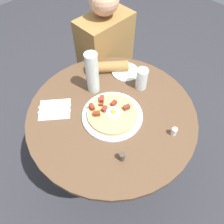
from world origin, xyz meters
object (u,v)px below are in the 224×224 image
person_seated (106,67)px  pizza_plate (112,115)px  breakfast_pizza (112,113)px  pepper_shaker (122,157)px  bread_plate (125,72)px  fork (55,106)px  dining_table (112,129)px  knife (54,111)px  salt_shaker (174,132)px  water_bottle (92,73)px  water_glass (142,79)px

person_seated → pizza_plate: size_ratio=3.44×
breakfast_pizza → pepper_shaker: 0.26m
bread_plate → fork: size_ratio=0.96×
dining_table → knife: 0.36m
pizza_plate → salt_shaker: 0.33m
dining_table → pizza_plate: size_ratio=2.84×
dining_table → fork: (-0.20, 0.25, 0.18)m
water_bottle → pepper_shaker: (-0.21, -0.43, -0.11)m
pizza_plate → breakfast_pizza: size_ratio=1.22×
fork → bread_plate: bearing=-150.5°
knife → pizza_plate: bearing=170.2°
fork → pepper_shaker: bearing=134.3°
fork → salt_shaker: (0.33, -0.57, 0.02)m
salt_shaker → pepper_shaker: same height
person_seated → pepper_shaker: (-0.55, -0.70, 0.24)m
breakfast_pizza → salt_shaker: bearing=-65.0°
dining_table → person_seated: person_seated is taller
water_bottle → pizza_plate: bearing=-105.5°
dining_table → pepper_shaker: pepper_shaker is taller
pizza_plate → water_glass: (0.27, 0.04, 0.06)m
person_seated → salt_shaker: person_seated is taller
pizza_plate → salt_shaker: salt_shaker is taller
bread_plate → salt_shaker: 0.51m
bread_plate → water_glass: water_glass is taller
water_glass → fork: bearing=153.0°
breakfast_pizza → bread_plate: 0.35m
pizza_plate → water_glass: water_glass is taller
pizza_plate → fork: bearing=124.6°
fork → salt_shaker: bearing=159.2°
pizza_plate → breakfast_pizza: bearing=96.8°
person_seated → fork: (-0.60, -0.22, 0.22)m
breakfast_pizza → pepper_shaker: size_ratio=5.57×
water_bottle → pepper_shaker: water_bottle is taller
water_glass → knife: bearing=156.8°
fork → water_glass: bearing=-167.6°
water_glass → pizza_plate: bearing=-172.7°
person_seated → bread_plate: person_seated is taller
fork → pepper_shaker: size_ratio=3.72×
pizza_plate → knife: size_ratio=1.83×
breakfast_pizza → fork: bearing=124.8°
breakfast_pizza → pepper_shaker: (-0.14, -0.21, -0.00)m
water_glass → salt_shaker: bearing=-111.5°
knife → water_glass: size_ratio=1.35×
pizza_plate → water_bottle: water_bottle is taller
water_glass → person_seated: bearing=73.3°
dining_table → breakfast_pizza: bearing=-132.6°
person_seated → bread_plate: (-0.11, -0.30, 0.22)m
bread_plate → salt_shaker: size_ratio=3.59×
person_seated → salt_shaker: 0.87m
pizza_plate → breakfast_pizza: (-0.00, 0.00, 0.02)m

